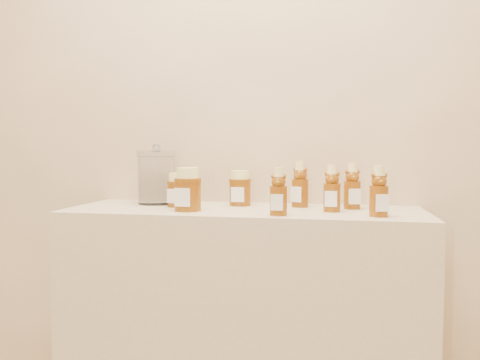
% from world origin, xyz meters
% --- Properties ---
extents(wall_back, '(3.50, 0.02, 2.70)m').
position_xyz_m(wall_back, '(0.00, 1.75, 1.35)').
color(wall_back, tan).
rests_on(wall_back, ground).
extents(display_table, '(1.20, 0.40, 0.90)m').
position_xyz_m(display_table, '(0.00, 1.55, 0.45)').
color(display_table, tan).
rests_on(display_table, ground).
extents(bear_bottle_back_left, '(0.08, 0.08, 0.18)m').
position_xyz_m(bear_bottle_back_left, '(0.18, 1.65, 0.99)').
color(bear_bottle_back_left, '#633007').
rests_on(bear_bottle_back_left, display_table).
extents(bear_bottle_back_mid, '(0.06, 0.06, 0.17)m').
position_xyz_m(bear_bottle_back_mid, '(0.29, 1.54, 0.99)').
color(bear_bottle_back_mid, '#633007').
rests_on(bear_bottle_back_mid, display_table).
extents(bear_bottle_back_right, '(0.07, 0.07, 0.18)m').
position_xyz_m(bear_bottle_back_right, '(0.36, 1.62, 0.99)').
color(bear_bottle_back_right, '#633007').
rests_on(bear_bottle_back_right, display_table).
extents(bear_bottle_front_left, '(0.06, 0.06, 0.17)m').
position_xyz_m(bear_bottle_front_left, '(0.13, 1.42, 0.98)').
color(bear_bottle_front_left, '#633007').
rests_on(bear_bottle_front_left, display_table).
extents(bear_bottle_front_right, '(0.07, 0.07, 0.17)m').
position_xyz_m(bear_bottle_front_right, '(0.43, 1.45, 0.99)').
color(bear_bottle_front_right, '#633007').
rests_on(bear_bottle_front_right, display_table).
extents(honey_jar_left, '(0.09, 0.09, 0.12)m').
position_xyz_m(honey_jar_left, '(-0.24, 1.57, 0.96)').
color(honey_jar_left, '#633007').
rests_on(honey_jar_left, display_table).
extents(honey_jar_back, '(0.08, 0.08, 0.13)m').
position_xyz_m(honey_jar_back, '(-0.03, 1.65, 0.96)').
color(honey_jar_back, '#633007').
rests_on(honey_jar_back, display_table).
extents(honey_jar_front, '(0.10, 0.10, 0.14)m').
position_xyz_m(honey_jar_front, '(-0.17, 1.47, 0.97)').
color(honey_jar_front, '#633007').
rests_on(honey_jar_front, display_table).
extents(glass_canister, '(0.16, 0.16, 0.22)m').
position_xyz_m(glass_canister, '(-0.34, 1.64, 1.01)').
color(glass_canister, white).
rests_on(glass_canister, display_table).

